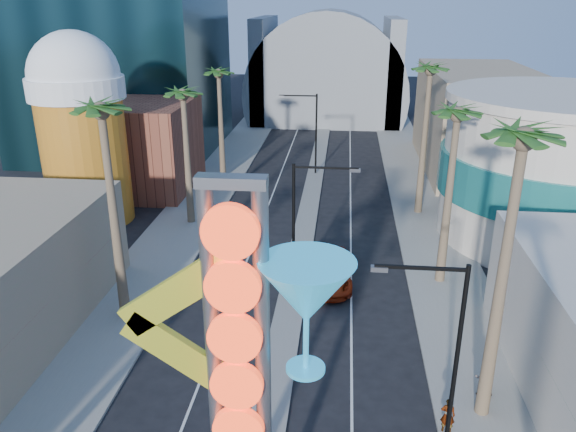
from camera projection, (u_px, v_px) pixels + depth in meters
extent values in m
cube|color=gray|center=(201.00, 200.00, 48.87)|extent=(5.00, 100.00, 0.15)
cube|color=gray|center=(422.00, 208.00, 47.08)|extent=(5.00, 100.00, 0.15)
cube|color=gray|center=(312.00, 193.00, 50.75)|extent=(1.60, 84.00, 0.15)
cube|color=brown|center=(136.00, 146.00, 50.83)|extent=(10.00, 10.00, 8.00)
cube|color=tan|center=(476.00, 120.00, 56.71)|extent=(10.00, 20.00, 10.00)
cylinder|color=orange|center=(86.00, 159.00, 43.15)|extent=(6.40, 6.40, 10.00)
cylinder|color=white|center=(76.00, 88.00, 41.18)|extent=(7.00, 7.00, 1.60)
sphere|color=white|center=(75.00, 77.00, 40.88)|extent=(6.60, 6.60, 6.60)
cylinder|color=beige|center=(558.00, 172.00, 39.85)|extent=(16.00, 16.00, 10.00)
cylinder|color=teal|center=(558.00, 172.00, 39.85)|extent=(16.60, 16.60, 3.00)
cylinder|color=beige|center=(572.00, 97.00, 37.91)|extent=(16.60, 16.60, 0.60)
cylinder|color=slate|center=(327.00, 91.00, 80.81)|extent=(22.00, 16.00, 22.00)
cube|color=slate|center=(265.00, 68.00, 80.56)|extent=(2.00, 16.00, 14.00)
cube|color=slate|center=(391.00, 70.00, 78.86)|extent=(2.00, 16.00, 14.00)
cylinder|color=slate|center=(215.00, 377.00, 16.06)|extent=(0.44, 0.44, 12.00)
cylinder|color=slate|center=(263.00, 380.00, 15.93)|extent=(0.44, 0.44, 12.00)
cube|color=slate|center=(231.00, 182.00, 13.84)|extent=(1.80, 0.50, 0.30)
cylinder|color=red|center=(230.00, 232.00, 13.95)|extent=(1.50, 0.25, 1.50)
cylinder|color=red|center=(233.00, 287.00, 14.52)|extent=(1.50, 0.25, 1.50)
cylinder|color=red|center=(235.00, 338.00, 15.08)|extent=(1.50, 0.25, 1.50)
cylinder|color=red|center=(237.00, 385.00, 15.65)|extent=(1.50, 0.25, 1.50)
cylinder|color=red|center=(238.00, 429.00, 16.22)|extent=(1.50, 0.25, 1.50)
cube|color=yellow|center=(177.00, 292.00, 15.16)|extent=(3.47, 0.25, 2.80)
cube|color=yellow|center=(183.00, 355.00, 15.89)|extent=(3.47, 0.25, 2.80)
cone|color=#2190BE|center=(307.00, 292.00, 14.75)|extent=(2.60, 2.60, 1.80)
cylinder|color=#2190BE|center=(306.00, 344.00, 15.34)|extent=(0.16, 0.16, 1.60)
cylinder|color=#2190BE|center=(306.00, 368.00, 15.63)|extent=(1.10, 1.10, 0.12)
cylinder|color=black|center=(294.00, 230.00, 32.65)|extent=(0.18, 0.18, 8.00)
cube|color=black|center=(326.00, 168.00, 31.09)|extent=(3.60, 0.12, 0.12)
cube|color=slate|center=(355.00, 170.00, 30.98)|extent=(0.60, 0.25, 0.18)
cylinder|color=black|center=(316.00, 135.00, 54.88)|extent=(0.18, 0.18, 8.00)
cube|color=black|center=(298.00, 96.00, 53.66)|extent=(3.60, 0.12, 0.12)
cube|color=slate|center=(281.00, 96.00, 53.85)|extent=(0.60, 0.25, 0.18)
cylinder|color=black|center=(456.00, 362.00, 20.86)|extent=(0.18, 0.18, 8.00)
cube|color=black|center=(421.00, 268.00, 19.62)|extent=(3.24, 0.12, 0.12)
cube|color=slate|center=(379.00, 269.00, 19.79)|extent=(0.60, 0.25, 0.18)
cylinder|color=brown|center=(114.00, 221.00, 29.15)|extent=(0.40, 0.40, 11.50)
sphere|color=#2A531B|center=(101.00, 111.00, 27.05)|extent=(2.40, 2.40, 2.40)
cylinder|color=brown|center=(187.00, 162.00, 42.39)|extent=(0.40, 0.40, 10.00)
sphere|color=#2A531B|center=(183.00, 95.00, 40.57)|extent=(2.40, 2.40, 2.40)
cylinder|color=brown|center=(221.00, 127.00, 53.51)|extent=(0.40, 0.40, 10.00)
sphere|color=#2A531B|center=(219.00, 74.00, 51.68)|extent=(2.40, 2.40, 2.40)
cylinder|color=brown|center=(500.00, 290.00, 21.81)|extent=(0.40, 0.40, 12.00)
sphere|color=#2A531B|center=(524.00, 139.00, 19.62)|extent=(2.40, 2.40, 2.40)
cylinder|color=brown|center=(448.00, 203.00, 33.20)|extent=(0.40, 0.40, 10.50)
sphere|color=#2A531B|center=(458.00, 115.00, 31.28)|extent=(2.40, 2.40, 2.40)
cylinder|color=brown|center=(424.00, 145.00, 44.13)|extent=(0.40, 0.40, 11.50)
sphere|color=#2A531B|center=(430.00, 70.00, 42.03)|extent=(2.40, 2.40, 2.40)
imported|color=#A2290C|center=(327.00, 270.00, 34.76)|extent=(3.31, 6.38, 1.72)
imported|color=gray|center=(448.00, 415.00, 22.55)|extent=(0.64, 0.48, 1.60)
imported|color=gray|center=(484.00, 377.00, 24.64)|extent=(1.07, 0.92, 1.88)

